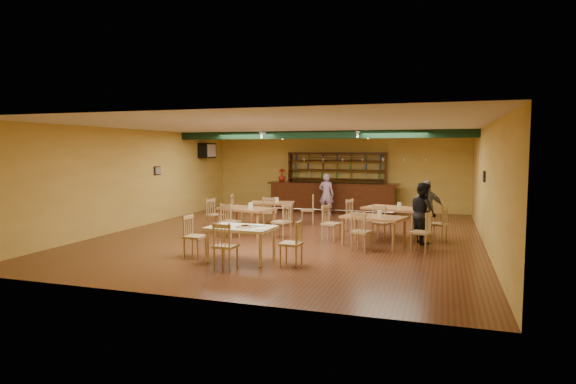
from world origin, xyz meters
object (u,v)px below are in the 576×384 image
(dining_table_a, at_px, (272,213))
(patron_bar, at_px, (326,194))
(dining_table_d, at_px, (374,231))
(patron_right_a, at_px, (423,213))
(near_table, at_px, (241,244))
(bar_counter, at_px, (333,198))
(dining_table_b, at_px, (394,222))
(dining_table_c, at_px, (247,221))

(dining_table_a, xyz_separation_m, patron_bar, (1.19, 2.51, 0.42))
(dining_table_d, xyz_separation_m, patron_right_a, (1.14, 0.73, 0.41))
(dining_table_a, relative_size, near_table, 1.00)
(patron_bar, bearing_deg, bar_counter, -90.04)
(dining_table_a, xyz_separation_m, dining_table_d, (3.63, -2.65, 0.02))
(dining_table_d, bearing_deg, near_table, -118.46)
(dining_table_b, relative_size, patron_bar, 1.04)
(bar_counter, distance_m, near_table, 8.50)
(dining_table_a, bearing_deg, dining_table_b, -28.60)
(bar_counter, bearing_deg, patron_bar, -93.89)
(dining_table_c, bearing_deg, dining_table_b, 30.11)
(bar_counter, xyz_separation_m, dining_table_d, (2.38, -5.99, -0.19))
(dining_table_c, distance_m, patron_bar, 4.78)
(dining_table_a, xyz_separation_m, dining_table_c, (-0.01, -2.10, 0.03))
(dining_table_c, distance_m, dining_table_d, 3.68)
(dining_table_d, height_order, patron_bar, patron_bar)
(patron_bar, bearing_deg, dining_table_d, 119.08)
(dining_table_a, distance_m, dining_table_c, 2.10)
(patron_right_a, bearing_deg, dining_table_c, 64.17)
(dining_table_a, bearing_deg, dining_table_d, -48.95)
(dining_table_c, relative_size, near_table, 1.09)
(dining_table_a, distance_m, near_table, 5.29)
(dining_table_d, height_order, patron_right_a, patron_right_a)
(bar_counter, height_order, dining_table_d, bar_counter)
(dining_table_a, height_order, dining_table_d, dining_table_d)
(dining_table_b, bearing_deg, dining_table_a, -175.92)
(bar_counter, xyz_separation_m, near_table, (-0.10, -8.49, -0.19))
(patron_bar, distance_m, patron_right_a, 5.70)
(dining_table_c, distance_m, near_table, 3.27)
(dining_table_b, height_order, patron_bar, patron_bar)
(dining_table_c, bearing_deg, dining_table_d, 7.72)
(dining_table_c, height_order, near_table, dining_table_c)
(near_table, height_order, patron_right_a, patron_right_a)
(patron_right_a, bearing_deg, near_table, 103.85)
(dining_table_b, height_order, patron_right_a, patron_right_a)
(bar_counter, xyz_separation_m, patron_right_a, (3.52, -5.26, 0.21))
(dining_table_a, distance_m, patron_right_a, 5.16)
(dining_table_c, bearing_deg, bar_counter, 93.27)
(bar_counter, height_order, patron_bar, patron_bar)
(dining_table_c, height_order, dining_table_d, dining_table_c)
(bar_counter, height_order, dining_table_a, bar_counter)
(near_table, bearing_deg, bar_counter, 92.17)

